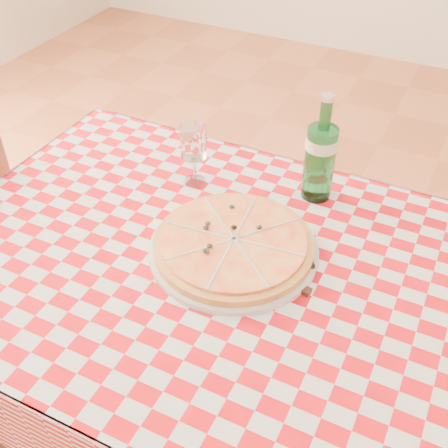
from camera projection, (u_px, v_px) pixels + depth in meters
The scene contains 6 objects.
dining_table at pixel (220, 295), 1.27m from camera, with size 1.20×0.80×0.75m.
tablecloth at pixel (220, 265), 1.21m from camera, with size 1.30×0.90×0.01m, color #B60B12.
pizza_plate at pixel (234, 244), 1.22m from camera, with size 0.37×0.37×0.05m, color #BF803F, non-canonical shape.
water_bottle at pixel (321, 148), 1.30m from camera, with size 0.08×0.08×0.27m, color #1A682C, non-canonical shape.
wine_glass at pixel (194, 155), 1.38m from camera, with size 0.06×0.06×0.16m, color white, non-canonical shape.
cutlery at pixel (273, 273), 1.17m from camera, with size 0.22×0.19×0.02m, color silver, non-canonical shape.
Camera 1 is at (0.39, -0.77, 1.60)m, focal length 45.00 mm.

